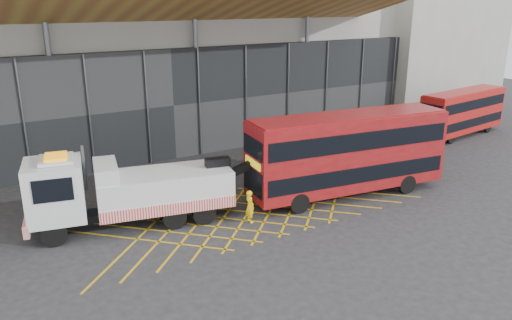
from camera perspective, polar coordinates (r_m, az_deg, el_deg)
ground_plane at (r=27.30m, az=-3.77°, el=-6.64°), size 120.00×120.00×0.00m
road_markings at (r=28.00m, az=-0.85°, el=-5.94°), size 19.96×7.16×0.01m
construction_building at (r=42.67m, az=-13.58°, el=14.26°), size 55.00×23.97×18.00m
east_building at (r=57.74m, az=18.05°, el=15.74°), size 15.00×12.00×20.00m
recovery_truck at (r=26.52m, az=-14.73°, el=-3.38°), size 12.21×4.97×4.24m
bus_towed at (r=29.97m, az=10.44°, el=1.01°), size 12.50×4.45×4.98m
bus_second at (r=46.71m, az=22.56°, el=5.22°), size 9.81×3.32×3.91m
worker at (r=26.46m, az=-0.70°, el=-5.31°), size 0.44×0.66×1.78m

